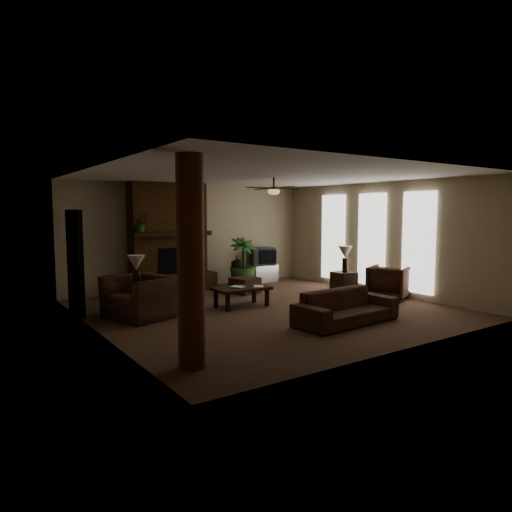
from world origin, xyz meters
TOP-DOWN VIEW (x-y plane):
  - room_shell at (0.00, 0.00)m, footprint 7.00×7.00m
  - fireplace at (-0.80, 3.22)m, footprint 2.40×0.70m
  - windows at (3.45, 0.20)m, footprint 0.08×3.65m
  - log_column at (-2.95, -2.40)m, footprint 0.36×0.36m
  - doorway at (-3.44, 1.80)m, footprint 0.10×1.00m
  - ceiling_fan at (0.40, 0.30)m, footprint 1.35×1.35m
  - sofa at (0.48, -1.85)m, footprint 2.14×0.76m
  - armchair_left at (-2.48, 0.75)m, footprint 1.15×1.43m
  - armchair_right at (3.01, -0.75)m, footprint 1.08×1.11m
  - coffee_table at (-0.31, 0.50)m, footprint 1.20×0.70m
  - ottoman at (0.65, 1.84)m, footprint 0.71×0.71m
  - tv_stand at (2.10, 3.15)m, footprint 0.88×0.56m
  - tv at (2.11, 3.14)m, footprint 0.78×0.71m
  - floor_vase at (1.01, 2.79)m, footprint 0.34×0.34m
  - floor_plant at (1.10, 2.65)m, footprint 0.79×1.38m
  - side_table_left at (-2.48, 1.02)m, footprint 0.65×0.65m
  - lamp_left at (-2.46, 1.02)m, footprint 0.38×0.38m
  - side_table_right at (2.68, 0.40)m, footprint 0.51×0.51m
  - lamp_right at (2.73, 0.41)m, footprint 0.37×0.37m
  - mantel_plant at (-1.64, 2.97)m, footprint 0.49×0.52m
  - mantel_vase at (-0.02, 3.00)m, footprint 0.25×0.26m
  - book_a at (-0.51, 0.45)m, footprint 0.21×0.12m
  - book_b at (-0.08, 0.37)m, footprint 0.18×0.15m

SIDE VIEW (x-z plane):
  - ottoman at x=0.65m, z-range 0.00..0.40m
  - tv_stand at x=2.10m, z-range 0.00..0.50m
  - side_table_left at x=-2.48m, z-range 0.00..0.55m
  - side_table_right at x=2.68m, z-range 0.00..0.55m
  - coffee_table at x=-0.31m, z-range 0.16..0.59m
  - floor_plant at x=1.10m, z-range 0.00..0.76m
  - sofa at x=0.48m, z-range 0.00..0.82m
  - floor_vase at x=1.01m, z-range 0.05..0.82m
  - armchair_right at x=3.01m, z-range 0.00..0.88m
  - armchair_left at x=-2.48m, z-range 0.00..1.09m
  - book_a at x=-0.51m, z-range 0.43..0.72m
  - book_b at x=-0.08m, z-range 0.43..0.72m
  - tv at x=2.11m, z-range 0.50..1.02m
  - lamp_left at x=-2.46m, z-range 0.68..1.33m
  - lamp_right at x=2.73m, z-range 0.68..1.33m
  - doorway at x=-3.44m, z-range 0.00..2.10m
  - fireplace at x=-0.80m, z-range -0.24..2.56m
  - windows at x=3.45m, z-range 0.17..2.53m
  - log_column at x=-2.95m, z-range 0.00..2.80m
  - room_shell at x=0.00m, z-range -2.10..4.90m
  - mantel_vase at x=-0.02m, z-range 1.56..1.78m
  - mantel_plant at x=-1.64m, z-range 1.56..1.89m
  - ceiling_fan at x=0.40m, z-range 2.34..2.72m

